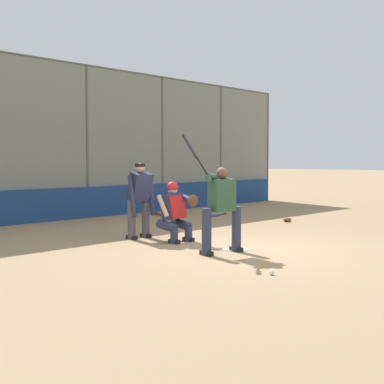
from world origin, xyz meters
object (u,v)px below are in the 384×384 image
(spare_bat_near_backstop, at_px, (158,214))
(baseball_loose, at_px, (272,273))
(batter_at_plate, at_px, (221,207))
(catcher_behind_plate, at_px, (175,211))
(fielding_glove_on_dirt, at_px, (287,220))
(umpire_home, at_px, (140,198))
(spare_bat_by_padding, at_px, (217,215))

(spare_bat_near_backstop, distance_m, baseball_loose, 8.89)
(batter_at_plate, height_order, spare_bat_near_backstop, batter_at_plate)
(catcher_behind_plate, bearing_deg, batter_at_plate, 73.93)
(batter_at_plate, distance_m, fielding_glove_on_dirt, 5.43)
(umpire_home, xyz_separation_m, spare_bat_near_backstop, (-3.68, -3.34, -0.83))
(spare_bat_by_padding, relative_size, baseball_loose, 11.84)
(spare_bat_near_backstop, relative_size, spare_bat_by_padding, 0.92)
(fielding_glove_on_dirt, height_order, baseball_loose, fielding_glove_on_dirt)
(spare_bat_by_padding, distance_m, baseball_loose, 8.25)
(fielding_glove_on_dirt, bearing_deg, batter_at_plate, 20.27)
(spare_bat_near_backstop, relative_size, fielding_glove_on_dirt, 2.81)
(batter_at_plate, xyz_separation_m, baseball_loose, (0.90, 1.71, -0.81))
(catcher_behind_plate, distance_m, spare_bat_by_padding, 5.17)
(catcher_behind_plate, bearing_deg, baseball_loose, 67.34)
(umpire_home, xyz_separation_m, baseball_loose, (1.11, 4.15, -0.83))
(batter_at_plate, relative_size, catcher_behind_plate, 1.74)
(spare_bat_near_backstop, height_order, baseball_loose, baseball_loose)
(fielding_glove_on_dirt, bearing_deg, spare_bat_near_backstop, -73.63)
(fielding_glove_on_dirt, bearing_deg, catcher_behind_plate, 3.28)
(spare_bat_by_padding, bearing_deg, umpire_home, 9.82)
(batter_at_plate, xyz_separation_m, spare_bat_near_backstop, (-3.89, -5.78, -0.81))
(umpire_home, distance_m, spare_bat_by_padding, 5.04)
(catcher_behind_plate, distance_m, umpire_home, 0.90)
(batter_at_plate, relative_size, spare_bat_by_padding, 2.45)
(umpire_home, height_order, baseball_loose, umpire_home)
(batter_at_plate, bearing_deg, catcher_behind_plate, -94.83)
(batter_at_plate, xyz_separation_m, fielding_glove_on_dirt, (-5.04, -1.86, -0.79))
(catcher_behind_plate, bearing_deg, spare_bat_near_backstop, -130.19)
(catcher_behind_plate, height_order, baseball_loose, catcher_behind_plate)
(batter_at_plate, distance_m, umpire_home, 2.44)
(batter_at_plate, height_order, baseball_loose, batter_at_plate)
(spare_bat_near_backstop, bearing_deg, baseball_loose, 175.66)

